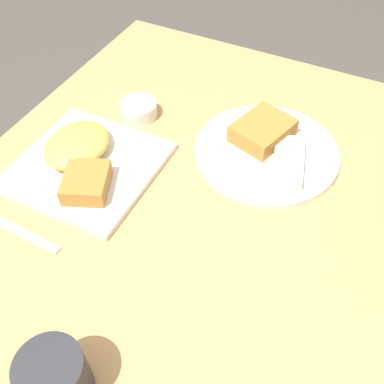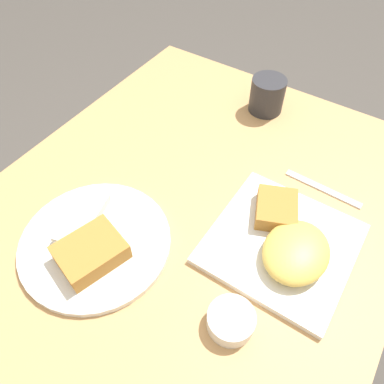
{
  "view_description": "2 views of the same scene",
  "coord_description": "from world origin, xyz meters",
  "px_view_note": "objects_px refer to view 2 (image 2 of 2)",
  "views": [
    {
      "loc": [
        0.52,
        0.28,
        1.41
      ],
      "look_at": [
        0.03,
        0.03,
        0.79
      ],
      "focal_mm": 42.0,
      "sensor_mm": 36.0,
      "label": 1
    },
    {
      "loc": [
        -0.4,
        -0.28,
        1.4
      ],
      "look_at": [
        0.04,
        0.01,
        0.76
      ],
      "focal_mm": 35.0,
      "sensor_mm": 36.0,
      "label": 2
    }
  ],
  "objects_px": {
    "plate_oval_far": "(93,243)",
    "coffee_mug": "(267,95)",
    "butter_knife": "(323,189)",
    "sauce_ramekin": "(231,320)",
    "plate_square_near": "(286,242)"
  },
  "relations": [
    {
      "from": "butter_knife",
      "to": "coffee_mug",
      "type": "bearing_deg",
      "value": -36.23
    },
    {
      "from": "plate_square_near",
      "to": "coffee_mug",
      "type": "distance_m",
      "value": 0.45
    },
    {
      "from": "plate_square_near",
      "to": "butter_knife",
      "type": "xyz_separation_m",
      "value": [
        0.19,
        -0.01,
        -0.02
      ]
    },
    {
      "from": "sauce_ramekin",
      "to": "butter_knife",
      "type": "distance_m",
      "value": 0.39
    },
    {
      "from": "coffee_mug",
      "to": "plate_square_near",
      "type": "bearing_deg",
      "value": -148.77
    },
    {
      "from": "sauce_ramekin",
      "to": "coffee_mug",
      "type": "relative_size",
      "value": 0.89
    },
    {
      "from": "plate_square_near",
      "to": "coffee_mug",
      "type": "relative_size",
      "value": 2.91
    },
    {
      "from": "butter_knife",
      "to": "coffee_mug",
      "type": "distance_m",
      "value": 0.31
    },
    {
      "from": "sauce_ramekin",
      "to": "butter_knife",
      "type": "relative_size",
      "value": 0.46
    },
    {
      "from": "coffee_mug",
      "to": "plate_oval_far",
      "type": "bearing_deg",
      "value": 171.22
    },
    {
      "from": "butter_knife",
      "to": "coffee_mug",
      "type": "height_order",
      "value": "coffee_mug"
    },
    {
      "from": "plate_oval_far",
      "to": "sauce_ramekin",
      "type": "xyz_separation_m",
      "value": [
        0.01,
        -0.31,
        0.0
      ]
    },
    {
      "from": "plate_oval_far",
      "to": "coffee_mug",
      "type": "xyz_separation_m",
      "value": [
        0.59,
        -0.09,
        0.03
      ]
    },
    {
      "from": "plate_square_near",
      "to": "sauce_ramekin",
      "type": "bearing_deg",
      "value": 175.94
    },
    {
      "from": "plate_square_near",
      "to": "butter_knife",
      "type": "relative_size",
      "value": 1.52
    }
  ]
}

